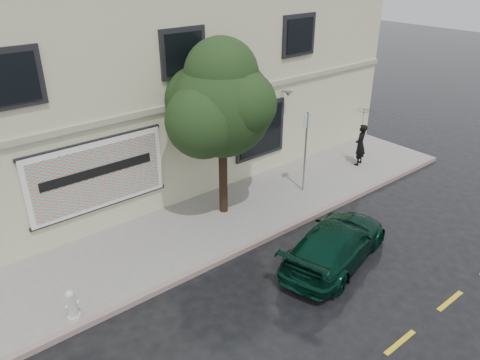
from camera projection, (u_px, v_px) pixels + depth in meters
ground at (291, 269)px, 13.04m from camera, size 90.00×90.00×0.00m
sidewalk at (220, 220)px, 15.26m from camera, size 20.00×3.50×0.15m
curb at (256, 244)px, 14.04m from camera, size 20.00×0.18×0.16m
road_marking at (400, 342)px, 10.61m from camera, size 19.00×0.12×0.01m
building at (127, 82)px, 17.72m from camera, size 20.00×8.12×7.00m
billboard at (98, 175)px, 13.72m from camera, size 4.30×0.16×2.20m
car at (335, 243)px, 13.11m from camera, size 4.57×2.89×1.23m
pedestrian at (360, 145)px, 18.66m from camera, size 0.72×0.58×1.70m
umbrella at (364, 116)px, 18.13m from camera, size 1.18×1.18×0.70m
street_tree at (222, 107)px, 14.07m from camera, size 3.10×3.10×5.16m
fire_hydrant at (72, 305)px, 10.94m from camera, size 0.33×0.31×0.80m
sign_pole at (306, 146)px, 16.23m from camera, size 0.36×0.07×2.94m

